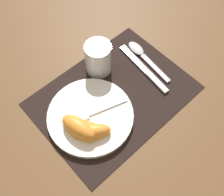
{
  "coord_description": "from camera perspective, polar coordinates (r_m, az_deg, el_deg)",
  "views": [
    {
      "loc": [
        -0.26,
        -0.28,
        0.66
      ],
      "look_at": [
        -0.02,
        -0.01,
        0.02
      ],
      "focal_mm": 42.0,
      "sensor_mm": 36.0,
      "label": 1
    }
  ],
  "objects": [
    {
      "name": "spoon",
      "position": [
        0.85,
        6.35,
        9.62
      ],
      "size": [
        0.04,
        0.19,
        0.01
      ],
      "color": "silver",
      "rests_on": "placemat"
    },
    {
      "name": "fork",
      "position": [
        0.71,
        -4.72,
        -3.35
      ],
      "size": [
        0.19,
        0.08,
        0.0
      ],
      "color": "silver",
      "rests_on": "plate"
    },
    {
      "name": "citrus_wedge_0",
      "position": [
        0.68,
        -7.24,
        -6.43
      ],
      "size": [
        0.07,
        0.11,
        0.05
      ],
      "color": "#F7C656",
      "rests_on": "plate"
    },
    {
      "name": "citrus_wedge_2",
      "position": [
        0.68,
        -4.46,
        -7.31
      ],
      "size": [
        0.11,
        0.09,
        0.04
      ],
      "color": "#F7C656",
      "rests_on": "plate"
    },
    {
      "name": "citrus_wedge_1",
      "position": [
        0.68,
        -6.0,
        -6.74
      ],
      "size": [
        0.1,
        0.12,
        0.03
      ],
      "color": "#F7C656",
      "rests_on": "plate"
    },
    {
      "name": "ground_plane",
      "position": [
        0.76,
        0.32,
        0.48
      ],
      "size": [
        3.0,
        3.0,
        0.0
      ],
      "primitive_type": "plane",
      "color": "brown"
    },
    {
      "name": "plate",
      "position": [
        0.72,
        -4.72,
        -3.91
      ],
      "size": [
        0.24,
        0.24,
        0.02
      ],
      "color": "white",
      "rests_on": "placemat"
    },
    {
      "name": "knife",
      "position": [
        0.81,
        7.08,
        6.22
      ],
      "size": [
        0.04,
        0.21,
        0.01
      ],
      "color": "silver",
      "rests_on": "placemat"
    },
    {
      "name": "placemat",
      "position": [
        0.76,
        0.32,
        0.56
      ],
      "size": [
        0.44,
        0.32,
        0.0
      ],
      "color": "black",
      "rests_on": "ground_plane"
    },
    {
      "name": "juice_glass",
      "position": [
        0.78,
        -3.01,
        8.35
      ],
      "size": [
        0.08,
        0.08,
        0.1
      ],
      "color": "silver",
      "rests_on": "placemat"
    }
  ]
}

